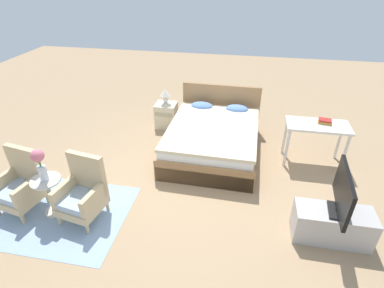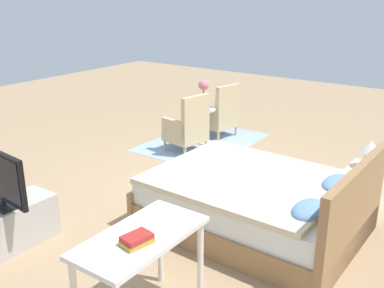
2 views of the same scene
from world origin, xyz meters
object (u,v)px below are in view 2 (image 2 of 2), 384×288
at_px(bed, 257,204).
at_px(vanity_desk, 141,248).
at_px(armchair_by_window_left, 220,115).
at_px(tv_stand, 7,227).
at_px(armchair_by_window_right, 188,128).
at_px(flower_vase, 204,91).
at_px(side_table, 203,121).
at_px(tv_flatscreen, 0,178).
at_px(table_lamp, 370,149).
at_px(nightstand, 365,188).
at_px(book_stack, 137,240).

distance_m(bed, vanity_desk, 1.80).
relative_size(armchair_by_window_left, tv_stand, 0.96).
bearing_deg(tv_stand, bed, 133.72).
xyz_separation_m(armchair_by_window_right, flower_vase, (-0.49, -0.04, 0.50)).
xyz_separation_m(side_table, tv_flatscreen, (3.80, 0.24, 0.39)).
bearing_deg(tv_stand, table_lamp, 137.54).
xyz_separation_m(armchair_by_window_right, tv_flatscreen, (3.31, 0.20, 0.37)).
height_order(side_table, nightstand, side_table).
xyz_separation_m(armchair_by_window_right, tv_stand, (3.31, 0.20, -0.16)).
height_order(side_table, vanity_desk, vanity_desk).
bearing_deg(book_stack, side_table, -151.97).
height_order(armchair_by_window_right, tv_stand, armchair_by_window_right).
bearing_deg(tv_flatscreen, bed, 133.75).
relative_size(armchair_by_window_right, side_table, 1.57).
bearing_deg(nightstand, side_table, -107.66).
bearing_deg(tv_stand, nightstand, 137.55).
xyz_separation_m(flower_vase, nightstand, (0.92, 2.87, -0.62)).
distance_m(bed, nightstand, 1.38).
height_order(armchair_by_window_right, tv_flatscreen, tv_flatscreen).
relative_size(side_table, tv_flatscreen, 0.68).
bearing_deg(flower_vase, tv_flatscreen, 3.55).
bearing_deg(armchair_by_window_right, nightstand, 81.45).
distance_m(armchair_by_window_right, vanity_desk, 3.88).
height_order(flower_vase, table_lamp, flower_vase).
bearing_deg(book_stack, tv_stand, -93.82).
xyz_separation_m(armchair_by_window_left, tv_stand, (4.27, 0.20, -0.16)).
xyz_separation_m(armchair_by_window_right, side_table, (-0.49, -0.04, -0.01)).
bearing_deg(armchair_by_window_left, bed, 39.01).
bearing_deg(vanity_desk, side_table, -152.05).
xyz_separation_m(flower_vase, tv_stand, (3.80, 0.24, -0.65)).
distance_m(armchair_by_window_right, flower_vase, 0.70).
relative_size(side_table, book_stack, 2.43).
bearing_deg(bed, table_lamp, 144.58).
height_order(bed, armchair_by_window_left, bed).
distance_m(bed, tv_flatscreen, 2.58).
height_order(nightstand, book_stack, book_stack).
relative_size(nightstand, tv_stand, 0.55).
height_order(side_table, book_stack, book_stack).
bearing_deg(vanity_desk, armchair_by_window_right, -149.15).
distance_m(side_table, book_stack, 4.46).
bearing_deg(flower_vase, armchair_by_window_left, 175.44).
distance_m(tv_stand, tv_flatscreen, 0.53).
xyz_separation_m(armchair_by_window_left, nightstand, (1.38, 2.84, -0.12)).
bearing_deg(flower_vase, side_table, -90.00).
distance_m(bed, tv_stand, 2.54).
relative_size(armchair_by_window_right, tv_flatscreen, 1.07).
xyz_separation_m(armchair_by_window_left, table_lamp, (1.38, 2.84, 0.36)).
height_order(flower_vase, book_stack, flower_vase).
xyz_separation_m(nightstand, table_lamp, (-0.00, 0.00, 0.48)).
distance_m(bed, book_stack, 1.94).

